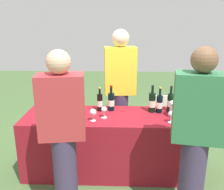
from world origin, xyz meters
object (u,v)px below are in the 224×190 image
object	(u,v)px
wine_bottle_5	(170,102)
wine_glass_2	(171,114)
wine_bottle_0	(76,102)
wine_bottle_1	(100,102)
wine_bottle_4	(159,104)
wine_glass_0	(93,113)
wine_bottle_2	(111,101)
wine_bottle_3	(152,102)
wine_glass_1	(104,110)
guest_0	(63,130)
guest_1	(196,133)
menu_board	(168,118)
ice_bucket	(180,110)
server_pouring	(120,88)

from	to	relation	value
wine_bottle_5	wine_glass_2	distance (m)	0.36
wine_bottle_0	wine_bottle_1	xyz separation A→B (m)	(0.30, -0.01, 0.00)
wine_bottle_4	wine_bottle_0	bearing A→B (deg)	177.43
wine_bottle_0	wine_glass_0	distance (m)	0.42
wine_bottle_2	wine_bottle_3	xyz separation A→B (m)	(0.49, -0.04, 0.01)
wine_bottle_4	wine_bottle_1	bearing A→B (deg)	177.06
wine_bottle_5	wine_glass_1	xyz separation A→B (m)	(-0.79, -0.25, -0.02)
wine_glass_2	guest_0	size ratio (longest dim) A/B	0.09
wine_glass_1	wine_bottle_1	bearing A→B (deg)	106.40
wine_glass_2	guest_1	size ratio (longest dim) A/B	0.08
wine_bottle_2	menu_board	size ratio (longest dim) A/B	0.44
guest_1	wine_glass_0	bearing A→B (deg)	159.78
wine_glass_0	ice_bucket	world-z (taller)	ice_bucket
wine_glass_0	wine_glass_2	world-z (taller)	wine_glass_0
wine_bottle_4	wine_glass_0	size ratio (longest dim) A/B	2.27
wine_glass_1	wine_glass_2	world-z (taller)	same
wine_bottle_5	server_pouring	xyz separation A→B (m)	(-0.61, 0.36, 0.08)
wine_bottle_3	wine_glass_2	xyz separation A→B (m)	(0.17, -0.32, -0.03)
wine_glass_2	server_pouring	size ratio (longest dim) A/B	0.08
wine_bottle_5	wine_glass_0	xyz separation A→B (m)	(-0.91, -0.35, -0.01)
wine_bottle_4	wine_bottle_5	size ratio (longest dim) A/B	1.00
server_pouring	guest_1	size ratio (longest dim) A/B	1.05
server_pouring	wine_glass_2	bearing A→B (deg)	121.64
wine_glass_1	ice_bucket	size ratio (longest dim) A/B	0.57
wine_bottle_2	wine_bottle_3	distance (m)	0.49
wine_bottle_2	guest_0	bearing A→B (deg)	-115.70
wine_bottle_2	wine_glass_2	world-z (taller)	wine_bottle_2
wine_glass_1	wine_glass_2	distance (m)	0.74
wine_bottle_4	menu_board	xyz separation A→B (m)	(0.25, 0.71, -0.47)
guest_0	wine_bottle_5	bearing A→B (deg)	29.18
wine_bottle_2	ice_bucket	xyz separation A→B (m)	(0.80, -0.19, -0.03)
wine_bottle_4	guest_0	size ratio (longest dim) A/B	0.20
wine_bottle_2	guest_0	world-z (taller)	guest_0
ice_bucket	wine_glass_1	bearing A→B (deg)	-176.02
wine_glass_1	menu_board	bearing A→B (deg)	44.86
wine_bottle_3	wine_glass_1	distance (m)	0.60
wine_bottle_2	guest_1	bearing A→B (deg)	-49.10
wine_bottle_5	menu_board	world-z (taller)	wine_bottle_5
wine_bottle_5	wine_glass_2	bearing A→B (deg)	-98.79
wine_glass_2	wine_bottle_3	bearing A→B (deg)	118.31
server_pouring	wine_bottle_2	bearing A→B (deg)	67.50
wine_glass_0	wine_bottle_0	bearing A→B (deg)	126.87
wine_bottle_2	wine_glass_1	distance (m)	0.26
wine_bottle_0	wine_bottle_2	bearing A→B (deg)	1.16
wine_bottle_0	wine_bottle_3	world-z (taller)	wine_bottle_3
ice_bucket	server_pouring	world-z (taller)	server_pouring
wine_bottle_4	guest_1	world-z (taller)	guest_1
wine_bottle_0	ice_bucket	distance (m)	1.25
wine_bottle_3	guest_1	bearing A→B (deg)	-71.84
wine_bottle_2	server_pouring	size ratio (longest dim) A/B	0.19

